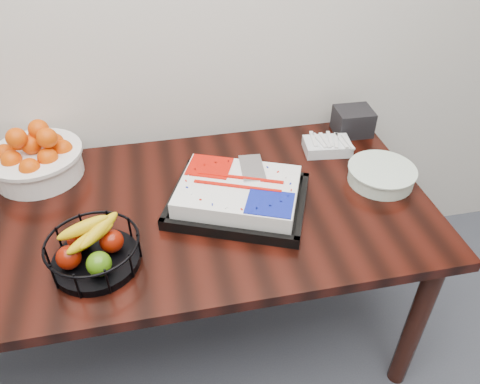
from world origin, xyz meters
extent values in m
cube|color=black|center=(0.00, 2.00, 0.73)|extent=(1.80, 0.90, 0.04)
cylinder|color=black|center=(0.82, 1.63, 0.35)|extent=(0.07, 0.07, 0.71)
cylinder|color=black|center=(0.82, 2.37, 0.35)|extent=(0.07, 0.07, 0.71)
cube|color=black|center=(0.22, 1.97, 0.76)|extent=(0.56, 0.51, 0.02)
cube|color=white|center=(0.22, 1.97, 0.81)|extent=(0.49, 0.43, 0.07)
cube|color=#BD0E04|center=(0.10, 2.05, 0.84)|extent=(0.19, 0.18, 0.00)
cube|color=navy|center=(0.34, 1.89, 0.84)|extent=(0.19, 0.18, 0.00)
cube|color=silver|center=(0.25, 2.07, 0.84)|extent=(0.09, 0.17, 0.00)
cylinder|color=white|center=(-0.48, 2.30, 0.80)|extent=(0.32, 0.32, 0.10)
cylinder|color=white|center=(-0.48, 2.30, 0.85)|extent=(0.34, 0.34, 0.01)
cylinder|color=black|center=(-0.25, 1.78, 0.76)|extent=(0.26, 0.26, 0.03)
torus|color=black|center=(-0.25, 1.78, 0.84)|extent=(0.28, 0.28, 0.01)
cylinder|color=white|center=(0.77, 2.00, 0.78)|extent=(0.24, 0.24, 0.05)
cylinder|color=white|center=(0.77, 2.00, 0.81)|extent=(0.25, 0.25, 0.01)
cube|color=silver|center=(0.65, 2.23, 0.77)|extent=(0.20, 0.14, 0.05)
cube|color=black|center=(0.80, 2.35, 0.80)|extent=(0.16, 0.14, 0.11)
camera|label=1|loc=(-0.02, 0.74, 1.81)|focal=35.00mm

